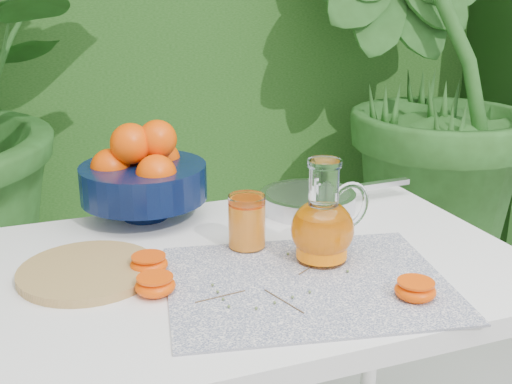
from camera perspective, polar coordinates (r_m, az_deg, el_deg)
name	(u,v)px	position (r m, az deg, el deg)	size (l,w,h in m)	color
potted_plant_right	(420,84)	(2.71, 14.40, 9.29)	(1.71, 1.71, 1.71)	#25501B
white_table	(260,296)	(1.28, 0.32, -9.27)	(1.00, 0.70, 0.75)	white
placemat	(307,283)	(1.15, 4.58, -8.05)	(0.49, 0.38, 0.00)	#0B1A42
cutting_board	(88,271)	(1.22, -14.72, -6.83)	(0.25, 0.25, 0.02)	#A8834B
fruit_bowl	(143,174)	(1.45, -10.05, 1.60)	(0.34, 0.34, 0.22)	black
juice_pitcher	(323,226)	(1.21, 6.02, -3.03)	(0.18, 0.14, 0.20)	white
juice_tumbler	(247,223)	(1.27, -0.82, -2.76)	(0.10, 0.10, 0.11)	white
saute_pan	(309,200)	(1.50, 4.75, -0.70)	(0.39, 0.23, 0.04)	silver
orange_halves	(237,279)	(1.13, -1.72, -7.76)	(0.49, 0.35, 0.03)	#FF5002
thyme_sprigs	(277,284)	(1.13, 1.90, -8.22)	(0.31, 0.22, 0.01)	#513C25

